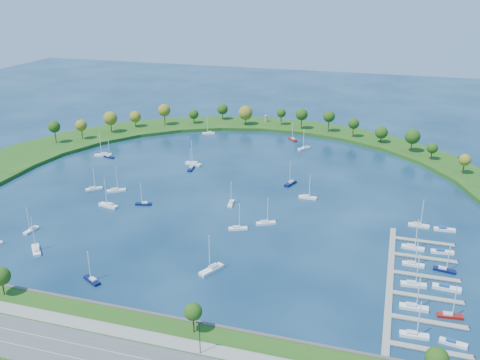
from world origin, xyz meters
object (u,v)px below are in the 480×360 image
(moored_boat_10, at_px, (31,229))
(moored_boat_14, at_px, (231,203))
(docked_boat_0, at_px, (414,334))
(moored_boat_3, at_px, (108,205))
(moored_boat_20, at_px, (116,190))
(moored_boat_2, at_px, (103,154))
(docked_boat_2, at_px, (414,306))
(moored_boat_19, at_px, (238,228))
(docked_boat_5, at_px, (446,288))
(moored_boat_13, at_px, (293,139))
(moored_boat_15, at_px, (291,183))
(harbor_tower, at_px, (266,119))
(moored_boat_4, at_px, (92,279))
(docked_boat_3, at_px, (450,315))
(docked_boat_7, at_px, (444,269))
(moored_boat_5, at_px, (266,222))
(docked_boat_6, at_px, (413,263))
(docked_boat_8, at_px, (413,247))
(docked_boat_11, at_px, (444,229))
(moored_boat_21, at_px, (212,269))
(docked_boat_10, at_px, (419,225))
(moored_boat_8, at_px, (94,188))
(moored_boat_16, at_px, (36,250))
(moored_boat_11, at_px, (209,133))
(moored_boat_9, at_px, (143,203))
(moored_boat_12, at_px, (308,197))
(docked_boat_1, at_px, (453,343))
(docked_boat_9, at_px, (442,252))
(moored_boat_1, at_px, (194,163))
(moored_boat_18, at_px, (109,156))
(moored_boat_7, at_px, (304,148))
(docked_boat_4, at_px, (413,284))
(moored_boat_6, at_px, (191,168))

(moored_boat_10, bearing_deg, moored_boat_14, 131.38)
(moored_boat_14, bearing_deg, docked_boat_0, -141.98)
(moored_boat_3, distance_m, moored_boat_20, 17.50)
(moored_boat_2, bearing_deg, docked_boat_2, 125.18)
(moored_boat_2, bearing_deg, moored_boat_14, 130.83)
(moored_boat_2, bearing_deg, moored_boat_19, 123.08)
(moored_boat_14, relative_size, docked_boat_5, 1.19)
(moored_boat_13, distance_m, moored_boat_15, 75.04)
(harbor_tower, relative_size, moored_boat_4, 0.40)
(moored_boat_3, bearing_deg, docked_boat_3, 174.81)
(docked_boat_2, distance_m, docked_boat_7, 28.42)
(moored_boat_5, xyz_separation_m, moored_boat_20, (-77.33, 13.32, 0.03))
(moored_boat_5, bearing_deg, docked_boat_6, -44.99)
(moored_boat_19, distance_m, docked_boat_8, 68.40)
(docked_boat_11, bearing_deg, moored_boat_19, -168.57)
(moored_boat_21, relative_size, docked_boat_2, 1.12)
(docked_boat_8, xyz_separation_m, docked_boat_10, (2.40, 20.45, -0.00))
(moored_boat_8, xyz_separation_m, moored_boat_16, (12.00, -59.84, 0.07))
(moored_boat_3, height_order, moored_boat_11, moored_boat_3)
(moored_boat_4, relative_size, moored_boat_9, 1.07)
(moored_boat_4, height_order, moored_boat_16, moored_boat_16)
(moored_boat_12, height_order, docked_boat_1, moored_boat_12)
(docked_boat_9, height_order, docked_boat_10, docked_boat_10)
(moored_boat_4, distance_m, moored_boat_8, 83.79)
(harbor_tower, relative_size, docked_boat_1, 0.59)
(moored_boat_15, height_order, moored_boat_16, moored_boat_16)
(moored_boat_19, bearing_deg, docked_boat_11, -6.94)
(moored_boat_10, distance_m, moored_boat_16, 18.83)
(moored_boat_12, bearing_deg, docked_boat_8, -37.96)
(harbor_tower, distance_m, moored_boat_13, 40.13)
(moored_boat_14, xyz_separation_m, docked_boat_8, (78.57, -19.35, 0.04))
(docked_boat_5, height_order, docked_boat_6, docked_boat_6)
(harbor_tower, xyz_separation_m, docked_boat_6, (96.66, -168.66, -3.44))
(moored_boat_13, xyz_separation_m, docked_boat_10, (73.85, -104.42, 0.03))
(moored_boat_1, bearing_deg, moored_boat_16, 92.07)
(harbor_tower, height_order, docked_boat_3, docked_boat_3)
(moored_boat_14, relative_size, moored_boat_16, 0.80)
(moored_boat_5, distance_m, moored_boat_10, 95.68)
(moored_boat_18, bearing_deg, docked_boat_6, -9.35)
(moored_boat_7, height_order, docked_boat_10, moored_boat_7)
(moored_boat_3, relative_size, docked_boat_4, 1.12)
(moored_boat_19, xyz_separation_m, docked_boat_6, (68.31, -9.05, -0.00))
(docked_boat_4, height_order, docked_boat_7, docked_boat_4)
(moored_boat_6, xyz_separation_m, moored_boat_12, (66.42, -20.78, 0.01))
(docked_boat_0, relative_size, docked_boat_7, 1.09)
(moored_boat_13, height_order, moored_boat_19, moored_boat_19)
(docked_boat_10, bearing_deg, moored_boat_5, -163.69)
(moored_boat_12, distance_m, docked_boat_4, 78.02)
(moored_boat_20, height_order, docked_boat_7, moored_boat_20)
(docked_boat_4, distance_m, docked_boat_7, 16.65)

